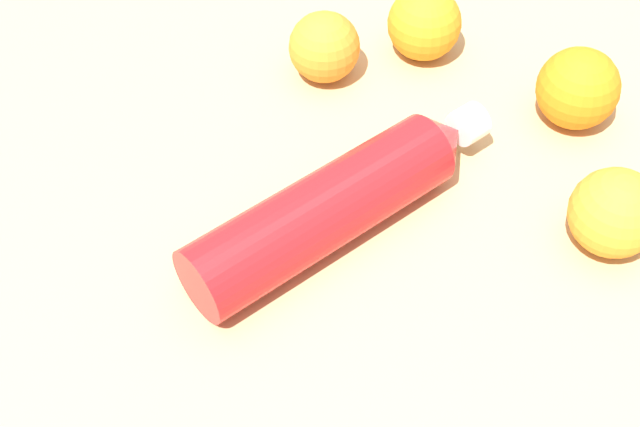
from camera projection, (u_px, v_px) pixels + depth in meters
name	position (u px, v px, depth m)	size (l,w,h in m)	color
ground_plane	(359.00, 222.00, 0.80)	(2.40, 2.40, 0.00)	tan
water_bottle	(340.00, 201.00, 0.77)	(0.27, 0.25, 0.07)	red
orange_0	(578.00, 88.00, 0.86)	(0.08, 0.08, 0.08)	orange
orange_2	(615.00, 213.00, 0.75)	(0.08, 0.08, 0.08)	orange
orange_3	(424.00, 24.00, 0.92)	(0.08, 0.08, 0.08)	orange
orange_4	(324.00, 47.00, 0.90)	(0.07, 0.07, 0.07)	orange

